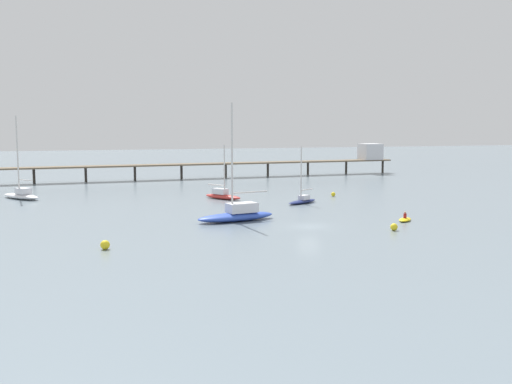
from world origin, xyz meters
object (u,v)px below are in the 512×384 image
object	(u,v)px
mooring_buoy_inner	(394,227)
mooring_buoy_outer	(105,245)
sailboat_red	(222,195)
sailboat_navy	(302,199)
pier	(275,159)
mooring_buoy_near	(333,194)
sailboat_blue	(237,214)
dinghy_yellow	(405,219)
sailboat_white	(21,194)

from	to	relation	value
mooring_buoy_inner	mooring_buoy_outer	bearing A→B (deg)	-177.76
sailboat_red	mooring_buoy_outer	world-z (taller)	sailboat_red
mooring_buoy_inner	sailboat_navy	bearing A→B (deg)	94.28
pier	sailboat_red	bearing A→B (deg)	-119.50
mooring_buoy_near	pier	bearing A→B (deg)	86.47
pier	sailboat_blue	distance (m)	59.39
sailboat_red	sailboat_navy	xyz separation A→B (m)	(9.95, -7.88, -0.10)
sailboat_red	sailboat_blue	bearing A→B (deg)	-97.96
sailboat_red	mooring_buoy_inner	size ratio (longest dim) A/B	10.40
mooring_buoy_near	mooring_buoy_inner	size ratio (longest dim) A/B	0.87
sailboat_blue	mooring_buoy_outer	bearing A→B (deg)	-142.18
dinghy_yellow	pier	bearing A→B (deg)	86.55
mooring_buoy_near	mooring_buoy_outer	xyz separation A→B (m)	(-35.69, -30.43, 0.09)
sailboat_navy	sailboat_white	distance (m)	42.46
sailboat_navy	sailboat_white	bearing A→B (deg)	157.24
pier	sailboat_navy	size ratio (longest dim) A/B	10.68
sailboat_red	mooring_buoy_near	world-z (taller)	sailboat_red
dinghy_yellow	mooring_buoy_near	xyz separation A→B (m)	(1.40, 24.04, 0.13)
sailboat_blue	sailboat_white	bearing A→B (deg)	132.62
sailboat_navy	sailboat_white	size ratio (longest dim) A/B	0.65
mooring_buoy_near	mooring_buoy_outer	world-z (taller)	mooring_buoy_outer
sailboat_navy	mooring_buoy_outer	world-z (taller)	sailboat_navy
sailboat_navy	mooring_buoy_inner	xyz separation A→B (m)	(1.72, -23.06, -0.16)
mooring_buoy_inner	sailboat_blue	bearing A→B (deg)	143.25
mooring_buoy_outer	pier	bearing A→B (deg)	60.44
sailboat_blue	mooring_buoy_near	world-z (taller)	sailboat_blue
sailboat_white	mooring_buoy_near	xyz separation A→B (m)	(46.62, -10.23, -0.40)
sailboat_blue	mooring_buoy_outer	distance (m)	19.56
sailboat_navy	mooring_buoy_inner	size ratio (longest dim) A/B	10.33
mooring_buoy_outer	dinghy_yellow	bearing A→B (deg)	10.56
pier	mooring_buoy_outer	bearing A→B (deg)	-119.56
dinghy_yellow	mooring_buoy_inner	bearing A→B (deg)	-129.83
mooring_buoy_outer	mooring_buoy_inner	world-z (taller)	mooring_buoy_outer
mooring_buoy_near	sailboat_blue	bearing A→B (deg)	-137.67
sailboat_white	dinghy_yellow	size ratio (longest dim) A/B	4.35
mooring_buoy_outer	mooring_buoy_inner	bearing A→B (deg)	2.24
mooring_buoy_inner	sailboat_red	bearing A→B (deg)	110.67
pier	sailboat_red	distance (m)	40.07
sailboat_white	mooring_buoy_inner	size ratio (longest dim) A/B	15.88
sailboat_navy	sailboat_blue	xyz separation A→B (m)	(-12.77, -12.24, 0.31)
sailboat_blue	pier	bearing A→B (deg)	67.72
sailboat_red	dinghy_yellow	size ratio (longest dim) A/B	2.85
sailboat_navy	dinghy_yellow	xyz separation A→B (m)	(6.08, -17.84, -0.35)
sailboat_red	mooring_buoy_near	bearing A→B (deg)	-5.52
sailboat_blue	mooring_buoy_inner	world-z (taller)	sailboat_blue
sailboat_red	mooring_buoy_inner	bearing A→B (deg)	-69.33
pier	dinghy_yellow	world-z (taller)	pier
sailboat_white	mooring_buoy_outer	xyz separation A→B (m)	(10.94, -40.66, -0.31)
sailboat_blue	sailboat_white	world-z (taller)	sailboat_blue
sailboat_white	pier	bearing A→B (deg)	28.22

